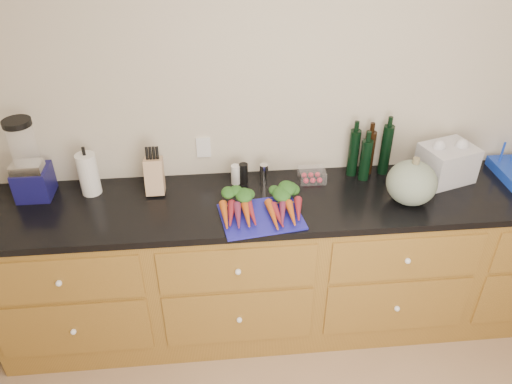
{
  "coord_description": "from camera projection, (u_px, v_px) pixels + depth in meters",
  "views": [
    {
      "loc": [
        -0.53,
        -0.93,
        2.49
      ],
      "look_at": [
        -0.34,
        1.2,
        1.06
      ],
      "focal_mm": 35.0,
      "sensor_mm": 36.0,
      "label": 1
    }
  ],
  "objects": [
    {
      "name": "grinder_pepper",
      "position": [
        244.0,
        174.0,
        2.83
      ],
      "size": [
        0.05,
        0.05,
        0.12
      ],
      "primitive_type": "cylinder",
      "color": "black",
      "rests_on": "countertop"
    },
    {
      "name": "tomato_box",
      "position": [
        312.0,
        175.0,
        2.87
      ],
      "size": [
        0.15,
        0.12,
        0.07
      ],
      "primitive_type": "cube",
      "color": "white",
      "rests_on": "countertop"
    },
    {
      "name": "countertop",
      "position": [
        315.0,
        200.0,
        2.76
      ],
      "size": [
        3.64,
        0.62,
        0.04
      ],
      "primitive_type": "cube",
      "color": "black",
      "rests_on": "cabinets"
    },
    {
      "name": "wall_back",
      "position": [
        308.0,
        112.0,
        2.81
      ],
      "size": [
        4.1,
        0.05,
        2.6
      ],
      "primitive_type": "cube",
      "color": "beige",
      "rests_on": "ground"
    },
    {
      "name": "bottles",
      "position": [
        369.0,
        154.0,
        2.87
      ],
      "size": [
        0.25,
        0.13,
        0.3
      ],
      "color": "black",
      "rests_on": "countertop"
    },
    {
      "name": "grinder_salt",
      "position": [
        236.0,
        175.0,
        2.83
      ],
      "size": [
        0.05,
        0.05,
        0.12
      ],
      "primitive_type": "cylinder",
      "color": "silver",
      "rests_on": "countertop"
    },
    {
      "name": "cabinets",
      "position": [
        310.0,
        264.0,
        3.01
      ],
      "size": [
        3.6,
        0.64,
        0.9
      ],
      "color": "brown",
      "rests_on": "ground"
    },
    {
      "name": "blender_appliance",
      "position": [
        29.0,
        164.0,
        2.65
      ],
      "size": [
        0.18,
        0.18,
        0.46
      ],
      "color": "#12104D",
      "rests_on": "countertop"
    },
    {
      "name": "paper_towel",
      "position": [
        89.0,
        174.0,
        2.71
      ],
      "size": [
        0.11,
        0.11,
        0.24
      ],
      "primitive_type": "cylinder",
      "color": "white",
      "rests_on": "countertop"
    },
    {
      "name": "carrots",
      "position": [
        260.0,
        206.0,
        2.61
      ],
      "size": [
        0.45,
        0.33,
        0.06
      ],
      "color": "#CB5617",
      "rests_on": "cutting_board"
    },
    {
      "name": "knife_block",
      "position": [
        155.0,
        176.0,
        2.74
      ],
      "size": [
        0.1,
        0.1,
        0.2
      ],
      "primitive_type": "cube",
      "color": "tan",
      "rests_on": "countertop"
    },
    {
      "name": "canister_chrome",
      "position": [
        264.0,
        173.0,
        2.84
      ],
      "size": [
        0.05,
        0.05,
        0.11
      ],
      "primitive_type": "cylinder",
      "color": "white",
      "rests_on": "countertop"
    },
    {
      "name": "grocery_bag",
      "position": [
        447.0,
        163.0,
        2.85
      ],
      "size": [
        0.34,
        0.3,
        0.21
      ],
      "primitive_type": null,
      "rotation": [
        0.0,
        0.0,
        0.3
      ],
      "color": "silver",
      "rests_on": "countertop"
    },
    {
      "name": "squash",
      "position": [
        412.0,
        183.0,
        2.64
      ],
      "size": [
        0.27,
        0.27,
        0.24
      ],
      "primitive_type": "ellipsoid",
      "color": "slate",
      "rests_on": "countertop"
    },
    {
      "name": "cutting_board",
      "position": [
        261.0,
        217.0,
        2.58
      ],
      "size": [
        0.45,
        0.37,
        0.01
      ],
      "primitive_type": "cube",
      "rotation": [
        0.0,
        0.0,
        0.14
      ],
      "color": "#1C1C9D",
      "rests_on": "countertop"
    }
  ]
}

